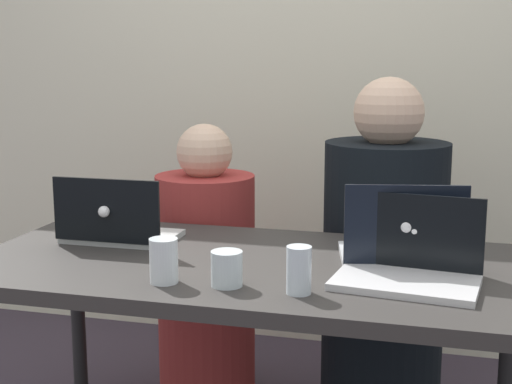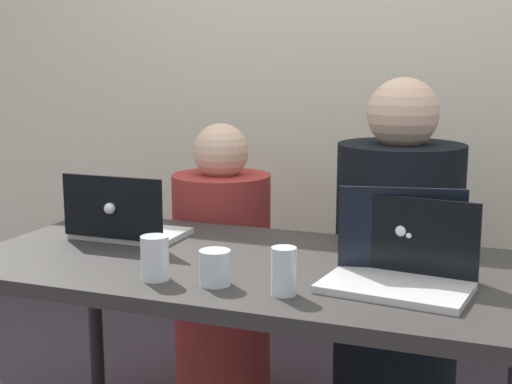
{
  "view_description": "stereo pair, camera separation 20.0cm",
  "coord_description": "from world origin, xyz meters",
  "views": [
    {
      "loc": [
        0.51,
        -1.83,
        1.26
      ],
      "look_at": [
        0.0,
        0.08,
        0.89
      ],
      "focal_mm": 50.0,
      "sensor_mm": 36.0,
      "label": 1
    },
    {
      "loc": [
        0.7,
        -1.77,
        1.26
      ],
      "look_at": [
        0.0,
        0.08,
        0.89
      ],
      "focal_mm": 50.0,
      "sensor_mm": 36.0,
      "label": 2
    }
  ],
  "objects": [
    {
      "name": "laptop_front_right",
      "position": [
        0.43,
        -0.08,
        0.76
      ],
      "size": [
        0.37,
        0.27,
        0.21
      ],
      "rotation": [
        0.0,
        0.0,
        -0.12
      ],
      "color": "silver",
      "rests_on": "desk"
    },
    {
      "name": "desk",
      "position": [
        0.0,
        0.0,
        0.65
      ],
      "size": [
        1.55,
        0.76,
        0.71
      ],
      "color": "#322F2D",
      "rests_on": "ground"
    },
    {
      "name": "laptop_back_right",
      "position": [
        0.4,
        0.09,
        0.76
      ],
      "size": [
        0.36,
        0.3,
        0.23
      ],
      "rotation": [
        0.0,
        0.0,
        3.34
      ],
      "color": "silver",
      "rests_on": "desk"
    },
    {
      "name": "person_on_right",
      "position": [
        0.32,
        0.57,
        0.54
      ],
      "size": [
        0.51,
        0.51,
        1.21
      ],
      "rotation": [
        0.0,
        0.0,
        3.39
      ],
      "color": "black",
      "rests_on": "ground"
    },
    {
      "name": "water_glass_center",
      "position": [
        0.01,
        -0.22,
        0.75
      ],
      "size": [
        0.08,
        0.08,
        0.09
      ],
      "color": "silver",
      "rests_on": "desk"
    },
    {
      "name": "water_glass_left",
      "position": [
        -0.15,
        -0.24,
        0.76
      ],
      "size": [
        0.07,
        0.07,
        0.11
      ],
      "color": "white",
      "rests_on": "desk"
    },
    {
      "name": "water_glass_right",
      "position": [
        0.19,
        -0.24,
        0.76
      ],
      "size": [
        0.06,
        0.06,
        0.12
      ],
      "color": "silver",
      "rests_on": "desk"
    },
    {
      "name": "person_on_left",
      "position": [
        -0.32,
        0.57,
        0.46
      ],
      "size": [
        0.38,
        0.38,
        1.04
      ],
      "rotation": [
        0.0,
        0.0,
        3.18
      ],
      "color": "#9F312E",
      "rests_on": "ground"
    },
    {
      "name": "laptop_back_left",
      "position": [
        -0.44,
        0.1,
        0.76
      ],
      "size": [
        0.34,
        0.24,
        0.21
      ],
      "rotation": [
        0.0,
        0.0,
        3.14
      ],
      "color": "silver",
      "rests_on": "desk"
    },
    {
      "name": "back_wall",
      "position": [
        0.0,
        1.25,
        1.24
      ],
      "size": [
        4.5,
        0.1,
        2.47
      ],
      "primitive_type": "cube",
      "color": "beige",
      "rests_on": "ground"
    }
  ]
}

